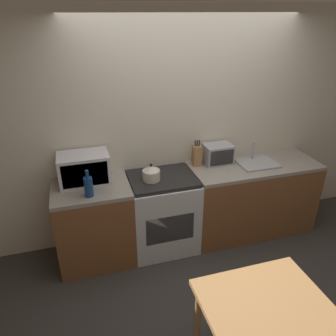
# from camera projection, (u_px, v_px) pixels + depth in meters

# --- Properties ---
(ground_plane) EXTENTS (16.00, 16.00, 0.00)m
(ground_plane) POSITION_uv_depth(u_px,v_px,m) (218.00, 284.00, 3.34)
(ground_plane) COLOR #33302D
(wall_back) EXTENTS (10.00, 0.06, 2.60)m
(wall_back) POSITION_uv_depth(u_px,v_px,m) (185.00, 129.00, 3.73)
(wall_back) COLOR beige
(wall_back) RESTS_ON ground_plane
(counter_left_run) EXTENTS (0.79, 0.62, 0.90)m
(counter_left_run) POSITION_uv_depth(u_px,v_px,m) (95.00, 223.00, 3.52)
(counter_left_run) COLOR brown
(counter_left_run) RESTS_ON ground_plane
(counter_right_run) EXTENTS (1.52, 0.62, 0.90)m
(counter_right_run) POSITION_uv_depth(u_px,v_px,m) (251.00, 198.00, 4.01)
(counter_right_run) COLOR brown
(counter_right_run) RESTS_ON ground_plane
(stove_range) EXTENTS (0.73, 0.62, 0.90)m
(stove_range) POSITION_uv_depth(u_px,v_px,m) (162.00, 212.00, 3.71)
(stove_range) COLOR silver
(stove_range) RESTS_ON ground_plane
(kettle) EXTENTS (0.19, 0.19, 0.19)m
(kettle) POSITION_uv_depth(u_px,v_px,m) (151.00, 173.00, 3.43)
(kettle) COLOR beige
(kettle) RESTS_ON stove_range
(microwave) EXTENTS (0.51, 0.33, 0.31)m
(microwave) POSITION_uv_depth(u_px,v_px,m) (84.00, 168.00, 3.35)
(microwave) COLOR silver
(microwave) RESTS_ON counter_left_run
(bottle) EXTENTS (0.08, 0.08, 0.28)m
(bottle) POSITION_uv_depth(u_px,v_px,m) (88.00, 186.00, 3.12)
(bottle) COLOR navy
(bottle) RESTS_ON counter_left_run
(knife_block) EXTENTS (0.09, 0.09, 0.31)m
(knife_block) POSITION_uv_depth(u_px,v_px,m) (197.00, 156.00, 3.74)
(knife_block) COLOR #9E7042
(knife_block) RESTS_ON counter_right_run
(toaster_oven) EXTENTS (0.32, 0.24, 0.23)m
(toaster_oven) POSITION_uv_depth(u_px,v_px,m) (218.00, 154.00, 3.80)
(toaster_oven) COLOR #999BA0
(toaster_oven) RESTS_ON counter_right_run
(sink_basin) EXTENTS (0.44, 0.35, 0.24)m
(sink_basin) POSITION_uv_depth(u_px,v_px,m) (257.00, 163.00, 3.81)
(sink_basin) COLOR #999BA0
(sink_basin) RESTS_ON counter_right_run
(dining_table) EXTENTS (0.86, 0.75, 0.73)m
(dining_table) POSITION_uv_depth(u_px,v_px,m) (266.00, 316.00, 2.24)
(dining_table) COLOR #9E7042
(dining_table) RESTS_ON ground_plane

